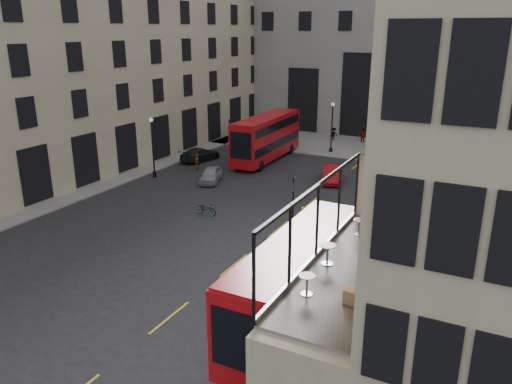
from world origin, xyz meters
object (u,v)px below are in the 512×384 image
at_px(car_a, 211,175).
at_px(pedestrian_d, 421,158).
at_px(cafe_table_mid, 328,251).
at_px(street_lamp_a, 153,151).
at_px(cyclist, 303,218).
at_px(car_b, 332,173).
at_px(car_c, 200,154).
at_px(street_lamp_b, 332,131).
at_px(bicycle, 206,209).
at_px(cafe_chair_b, 379,280).
at_px(bus_near, 296,279).
at_px(cafe_chair_c, 393,257).
at_px(cafe_table_near, 307,282).
at_px(pedestrian_c, 363,136).
at_px(traffic_light_far, 230,133).
at_px(bus_far, 267,136).
at_px(cafe_chair_d, 395,235).
at_px(pedestrian_e, 197,160).
at_px(pedestrian_b, 334,135).
at_px(cafe_chair_a, 352,295).
at_px(cafe_table_far, 360,225).
at_px(traffic_light_near, 293,197).
at_px(pedestrian_a, 271,139).

relative_size(car_a, pedestrian_d, 2.25).
relative_size(pedestrian_d, cafe_table_mid, 2.21).
distance_m(street_lamp_a, cyclist, 17.28).
xyz_separation_m(car_b, car_c, (-14.12, 0.76, -0.05)).
bearing_deg(pedestrian_d, street_lamp_b, 75.88).
bearing_deg(car_a, street_lamp_a, 172.46).
height_order(bicycle, cafe_chair_b, cafe_chair_b).
height_order(bus_near, car_a, bus_near).
bearing_deg(car_c, cafe_chair_c, 146.50).
xyz_separation_m(car_c, pedestrian_d, (20.08, 8.03, 0.17)).
bearing_deg(cafe_chair_c, cafe_table_near, -119.04).
height_order(pedestrian_c, cafe_chair_b, cafe_chair_b).
height_order(bicycle, cafe_table_near, cafe_table_near).
distance_m(traffic_light_far, bus_far, 4.29).
distance_m(car_c, cafe_chair_d, 32.57).
distance_m(car_c, pedestrian_c, 19.63).
bearing_deg(cafe_table_mid, bus_near, 132.50).
distance_m(bus_far, pedestrian_e, 7.71).
xyz_separation_m(pedestrian_b, pedestrian_c, (3.35, 0.48, 0.07)).
relative_size(traffic_light_far, pedestrian_e, 2.02).
height_order(street_lamp_b, cafe_chair_a, cafe_chair_a).
xyz_separation_m(bus_near, car_b, (-5.86, 21.95, -1.65)).
bearing_deg(car_c, cafe_table_near, 140.21).
bearing_deg(pedestrian_d, car_c, 105.01).
bearing_deg(car_b, cafe_chair_a, -87.81).
height_order(street_lamp_a, pedestrian_b, street_lamp_a).
bearing_deg(pedestrian_d, bicycle, 144.62).
relative_size(street_lamp_b, cafe_chair_b, 6.08).
bearing_deg(pedestrian_c, cafe_chair_b, 98.61).
bearing_deg(street_lamp_a, cafe_chair_a, -40.35).
bearing_deg(car_c, street_lamp_b, -127.67).
distance_m(traffic_light_far, pedestrian_b, 13.80).
distance_m(bus_near, cafe_table_far, 3.69).
bearing_deg(cafe_table_near, cafe_table_mid, 93.58).
xyz_separation_m(car_c, pedestrian_e, (1.64, -3.01, 0.28)).
xyz_separation_m(traffic_light_far, cafe_chair_a, (22.13, -30.51, 2.44)).
xyz_separation_m(bus_far, pedestrian_e, (-4.22, -6.25, -1.57)).
distance_m(traffic_light_near, pedestrian_b, 28.34).
distance_m(car_b, cafe_chair_a, 28.47).
bearing_deg(pedestrian_a, cafe_chair_d, -48.65).
distance_m(car_c, cafe_chair_a, 36.36).
xyz_separation_m(car_c, pedestrian_a, (3.40, 9.47, 0.11)).
height_order(cyclist, cafe_chair_b, cafe_chair_b).
bearing_deg(cafe_chair_b, pedestrian_c, 106.09).
bearing_deg(bus_near, car_b, 104.94).
distance_m(bus_far, cafe_chair_c, 32.84).
bearing_deg(traffic_light_far, street_lamp_a, -101.31).
relative_size(pedestrian_b, cafe_chair_b, 1.84).
distance_m(pedestrian_b, cafe_chair_d, 39.69).
xyz_separation_m(pedestrian_c, cafe_table_mid, (9.77, -40.30, 4.22)).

